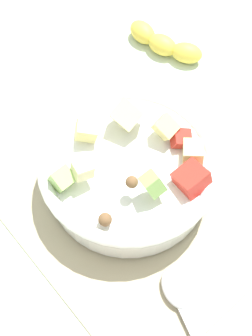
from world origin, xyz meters
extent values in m
plane|color=silver|center=(0.00, 0.00, 0.00)|extent=(2.40, 2.40, 0.00)
cube|color=tan|center=(0.00, 0.00, 0.00)|extent=(0.49, 0.36, 0.01)
cylinder|color=white|center=(0.02, 0.00, 0.04)|extent=(0.24, 0.24, 0.06)
torus|color=white|center=(0.02, 0.00, 0.07)|extent=(0.26, 0.26, 0.02)
sphere|color=brown|center=(0.07, -0.08, 0.08)|extent=(0.02, 0.02, 0.02)
cube|color=beige|center=(0.00, -0.07, 0.10)|extent=(0.03, 0.03, 0.03)
sphere|color=brown|center=(0.06, -0.03, 0.10)|extent=(0.03, 0.03, 0.02)
cube|color=red|center=(0.04, 0.08, 0.08)|extent=(0.04, 0.04, 0.03)
cube|color=#E5D684|center=(0.07, 0.07, 0.08)|extent=(0.04, 0.04, 0.03)
cube|color=#A3CC6B|center=(-0.01, -0.09, 0.08)|extent=(0.04, 0.03, 0.04)
cube|color=#E5D684|center=(0.02, 0.07, 0.09)|extent=(0.04, 0.03, 0.04)
cube|color=#E5D684|center=(-0.05, -0.02, 0.09)|extent=(0.04, 0.04, 0.03)
cube|color=#93C160|center=(0.08, -0.01, 0.10)|extent=(0.03, 0.03, 0.04)
cube|color=beige|center=(-0.03, 0.04, 0.10)|extent=(0.05, 0.05, 0.05)
cube|color=red|center=(0.10, 0.04, 0.08)|extent=(0.04, 0.05, 0.04)
ellipsoid|color=#B7B7BC|center=(0.18, -0.06, 0.01)|extent=(0.06, 0.05, 0.01)
ellipsoid|color=yellow|center=(-0.20, 0.22, 0.02)|extent=(0.06, 0.04, 0.04)
ellipsoid|color=yellow|center=(-0.15, 0.22, 0.02)|extent=(0.06, 0.05, 0.04)
ellipsoid|color=yellow|center=(-0.11, 0.24, 0.02)|extent=(0.07, 0.06, 0.04)
camera|label=1|loc=(0.27, -0.22, 0.65)|focal=51.39mm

